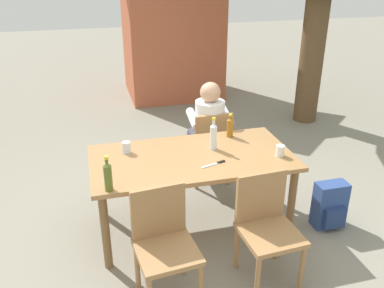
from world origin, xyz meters
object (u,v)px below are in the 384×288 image
at_px(bottle_olive, 108,176).
at_px(bottle_amber, 230,127).
at_px(chair_near_right, 266,222).
at_px(cup_white, 280,151).
at_px(brick_kiosk, 171,9).
at_px(cup_glass, 126,147).
at_px(dining_table, 192,164).
at_px(chair_far_right, 210,143).
at_px(chair_near_left, 164,239).
at_px(table_knife, 215,164).
at_px(person_in_white_shirt, 208,126).
at_px(bottle_clear, 214,136).
at_px(backpack_by_near_side, 330,206).

relative_size(bottle_olive, bottle_amber, 1.22).
height_order(chair_near_right, bottle_amber, bottle_amber).
xyz_separation_m(cup_white, brick_kiosk, (-0.06, 4.36, 0.72)).
bearing_deg(cup_glass, dining_table, -21.37).
height_order(dining_table, chair_far_right, chair_far_right).
relative_size(chair_near_left, table_knife, 3.70).
bearing_deg(chair_near_left, cup_glass, 98.30).
bearing_deg(bottle_olive, table_knife, 12.58).
distance_m(person_in_white_shirt, bottle_olive, 1.75).
bearing_deg(table_knife, bottle_amber, 59.08).
bearing_deg(chair_near_left, table_knife, 44.76).
xyz_separation_m(dining_table, bottle_clear, (0.23, 0.10, 0.22)).
relative_size(person_in_white_shirt, table_knife, 5.01).
relative_size(chair_far_right, backpack_by_near_side, 1.90).
xyz_separation_m(person_in_white_shirt, bottle_amber, (0.07, -0.55, 0.20)).
height_order(chair_near_left, person_in_white_shirt, person_in_white_shirt).
relative_size(person_in_white_shirt, backpack_by_near_side, 2.57).
distance_m(chair_near_right, bottle_olive, 1.28).
bearing_deg(bottle_amber, dining_table, -145.05).
xyz_separation_m(dining_table, person_in_white_shirt, (0.41, 0.88, -0.01)).
bearing_deg(chair_near_right, chair_near_left, -179.98).
xyz_separation_m(chair_far_right, brick_kiosk, (0.30, 3.40, 1.03)).
distance_m(table_knife, backpack_by_near_side, 1.25).
relative_size(chair_near_left, backpack_by_near_side, 1.90).
bearing_deg(cup_glass, bottle_clear, -8.94).
xyz_separation_m(bottle_olive, bottle_clear, (0.99, 0.50, 0.01)).
distance_m(chair_far_right, brick_kiosk, 3.56).
bearing_deg(person_in_white_shirt, dining_table, -114.97).
xyz_separation_m(chair_far_right, person_in_white_shirt, (-0.00, 0.11, 0.17)).
distance_m(chair_near_right, bottle_amber, 1.16).
distance_m(bottle_clear, table_knife, 0.33).
xyz_separation_m(bottle_olive, bottle_amber, (1.24, 0.74, -0.02)).
height_order(bottle_clear, brick_kiosk, brick_kiosk).
relative_size(bottle_olive, backpack_by_near_side, 0.64).
xyz_separation_m(chair_near_right, person_in_white_shirt, (0.01, 1.64, 0.17)).
bearing_deg(bottle_clear, bottle_olive, -153.25).
distance_m(chair_near_left, brick_kiosk, 5.16).
relative_size(bottle_olive, table_knife, 1.24).
xyz_separation_m(table_knife, brick_kiosk, (0.55, 4.36, 0.76)).
bearing_deg(brick_kiosk, backpack_by_near_side, -82.78).
bearing_deg(bottle_clear, chair_near_left, -126.81).
bearing_deg(cup_white, chair_near_left, -154.17).
height_order(bottle_amber, backpack_by_near_side, bottle_amber).
relative_size(chair_far_right, bottle_clear, 2.78).
xyz_separation_m(chair_near_left, bottle_olive, (-0.35, 0.36, 0.39)).
bearing_deg(chair_near_right, dining_table, 117.70).
bearing_deg(cup_glass, chair_far_right, 29.45).
distance_m(chair_far_right, backpack_by_near_side, 1.42).
relative_size(dining_table, chair_near_right, 2.08).
height_order(dining_table, person_in_white_shirt, person_in_white_shirt).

